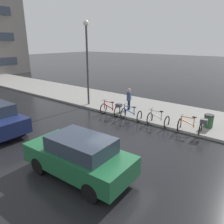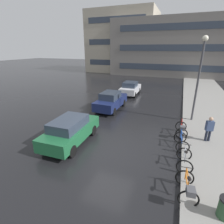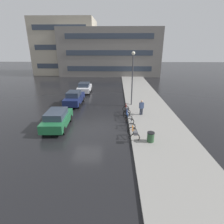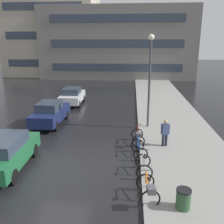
# 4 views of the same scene
# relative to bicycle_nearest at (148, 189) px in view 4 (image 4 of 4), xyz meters

# --- Properties ---
(ground_plane) EXTENTS (140.00, 140.00, 0.00)m
(ground_plane) POSITION_rel_bicycle_nearest_xyz_m (-3.79, 1.68, -0.50)
(ground_plane) COLOR black
(sidewalk_kerb) EXTENTS (4.80, 60.00, 0.14)m
(sidewalk_kerb) POSITION_rel_bicycle_nearest_xyz_m (2.21, 11.68, -0.43)
(sidewalk_kerb) COLOR gray
(sidewalk_kerb) RESTS_ON ground
(bicycle_nearest) EXTENTS (0.85, 1.45, 0.98)m
(bicycle_nearest) POSITION_rel_bicycle_nearest_xyz_m (0.00, 0.00, 0.00)
(bicycle_nearest) COLOR black
(bicycle_nearest) RESTS_ON ground
(bicycle_second) EXTENTS (0.74, 1.13, 0.97)m
(bicycle_second) POSITION_rel_bicycle_nearest_xyz_m (-0.09, 1.95, -0.10)
(bicycle_second) COLOR black
(bicycle_second) RESTS_ON ground
(bicycle_third) EXTENTS (0.86, 1.24, 0.99)m
(bicycle_third) POSITION_rel_bicycle_nearest_xyz_m (-0.25, 3.68, -0.10)
(bicycle_third) COLOR black
(bicycle_third) RESTS_ON ground
(bicycle_farthest) EXTENTS (0.76, 1.45, 1.00)m
(bicycle_farthest) POSITION_rel_bicycle_nearest_xyz_m (-0.27, 5.16, -0.01)
(bicycle_farthest) COLOR black
(bicycle_farthest) RESTS_ON ground
(car_green) EXTENTS (1.93, 4.15, 1.55)m
(car_green) POSITION_rel_bicycle_nearest_xyz_m (-6.27, 1.94, 0.30)
(car_green) COLOR #1E6038
(car_green) RESTS_ON ground
(car_navy) EXTENTS (1.76, 4.20, 1.63)m
(car_navy) POSITION_rel_bicycle_nearest_xyz_m (-6.28, 8.26, 0.31)
(car_navy) COLOR navy
(car_navy) RESTS_ON ground
(car_white) EXTENTS (1.87, 3.85, 1.54)m
(car_white) POSITION_rel_bicycle_nearest_xyz_m (-6.08, 13.97, 0.28)
(car_white) COLOR silver
(car_white) RESTS_ON ground
(pedestrian) EXTENTS (0.46, 0.36, 1.63)m
(pedestrian) POSITION_rel_bicycle_nearest_xyz_m (1.16, 4.80, 0.42)
(pedestrian) COLOR #1E2333
(pedestrian) RESTS_ON ground
(streetlamp) EXTENTS (0.39, 0.39, 6.03)m
(streetlamp) POSITION_rel_bicycle_nearest_xyz_m (0.44, 7.96, 3.37)
(streetlamp) COLOR #424247
(streetlamp) RESTS_ON ground
(trash_bin) EXTENTS (0.51, 0.51, 0.86)m
(trash_bin) POSITION_rel_bicycle_nearest_xyz_m (1.14, -0.47, -0.07)
(trash_bin) COLOR #2D5133
(trash_bin) RESTS_ON ground
(building_facade_main) EXTENTS (22.99, 8.21, 10.50)m
(building_facade_main) POSITION_rel_bicycle_nearest_xyz_m (-2.98, 32.53, 4.75)
(building_facade_main) COLOR gray
(building_facade_main) RESTS_ON ground
(building_facade_side) EXTENTS (14.40, 10.55, 12.76)m
(building_facade_side) POSITION_rel_bicycle_nearest_xyz_m (-13.95, 35.22, 5.88)
(building_facade_side) COLOR #B2A893
(building_facade_side) RESTS_ON ground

